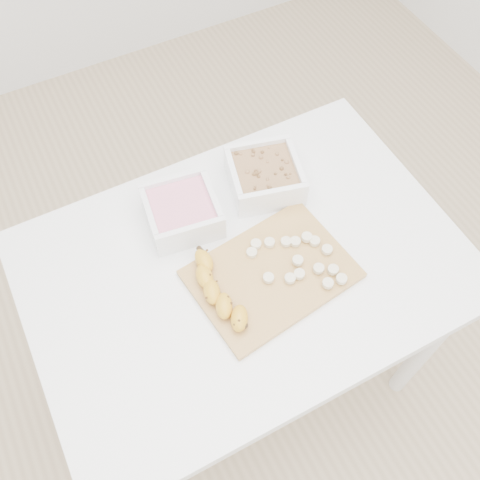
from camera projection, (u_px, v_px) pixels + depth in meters
name	position (u px, v px, depth m)	size (l,w,h in m)	color
ground	(244.00, 369.00, 1.87)	(3.50, 3.50, 0.00)	#C6AD89
table	(246.00, 283.00, 1.31)	(1.00, 0.70, 0.75)	white
bowl_yogurt	(182.00, 211.00, 1.26)	(0.19, 0.19, 0.08)	white
bowl_granola	(265.00, 175.00, 1.32)	(0.21, 0.21, 0.08)	white
cutting_board	(271.00, 274.00, 1.21)	(0.35, 0.25, 0.01)	tan
banana	(219.00, 292.00, 1.16)	(0.06, 0.21, 0.04)	gold
banana_slices	(299.00, 259.00, 1.21)	(0.18, 0.19, 0.02)	beige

